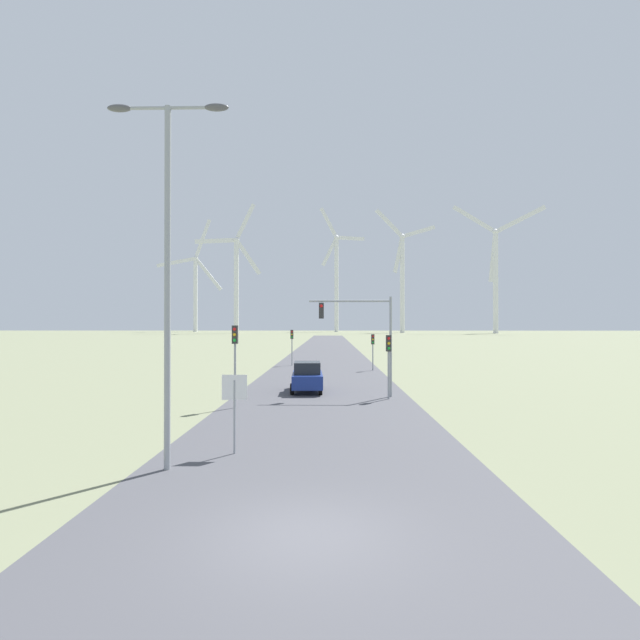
{
  "coord_description": "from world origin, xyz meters",
  "views": [
    {
      "loc": [
        0.46,
        -9.77,
        4.13
      ],
      "look_at": [
        0.0,
        14.55,
        4.33
      ],
      "focal_mm": 28.0,
      "sensor_mm": 36.0,
      "label": 1
    }
  ],
  "objects_px": {
    "stop_sign_near": "(234,398)",
    "car_approaching": "(307,377)",
    "traffic_light_mast_overhead": "(361,325)",
    "wind_turbine_far_left": "(196,285)",
    "wind_turbine_right": "(402,274)",
    "wind_turbine_left": "(236,275)",
    "traffic_light_post_mid_right": "(373,344)",
    "traffic_light_post_near_right": "(389,352)",
    "streetlamp": "(168,241)",
    "traffic_light_post_near_left": "(235,348)",
    "wind_turbine_center": "(336,275)",
    "wind_turbine_far_right": "(496,269)",
    "traffic_light_post_mid_left": "(292,339)"
  },
  "relations": [
    {
      "from": "stop_sign_near",
      "to": "wind_turbine_center",
      "type": "relative_size",
      "value": 0.04
    },
    {
      "from": "stop_sign_near",
      "to": "traffic_light_post_mid_left",
      "type": "relative_size",
      "value": 0.71
    },
    {
      "from": "traffic_light_post_near_left",
      "to": "traffic_light_post_mid_right",
      "type": "height_order",
      "value": "traffic_light_post_near_left"
    },
    {
      "from": "wind_turbine_far_left",
      "to": "traffic_light_post_mid_left",
      "type": "bearing_deg",
      "value": -72.49
    },
    {
      "from": "streetlamp",
      "to": "traffic_light_post_mid_right",
      "type": "distance_m",
      "value": 31.68
    },
    {
      "from": "traffic_light_post_mid_right",
      "to": "car_approaching",
      "type": "bearing_deg",
      "value": -110.4
    },
    {
      "from": "traffic_light_post_mid_right",
      "to": "wind_turbine_left",
      "type": "bearing_deg",
      "value": 104.42
    },
    {
      "from": "traffic_light_post_near_left",
      "to": "car_approaching",
      "type": "distance_m",
      "value": 7.07
    },
    {
      "from": "stop_sign_near",
      "to": "traffic_light_post_near_left",
      "type": "xyz_separation_m",
      "value": [
        -1.62,
        8.59,
        1.21
      ]
    },
    {
      "from": "traffic_light_mast_overhead",
      "to": "wind_turbine_right",
      "type": "bearing_deg",
      "value": 81.05
    },
    {
      "from": "wind_turbine_far_left",
      "to": "traffic_light_mast_overhead",
      "type": "bearing_deg",
      "value": -72.74
    },
    {
      "from": "traffic_light_mast_overhead",
      "to": "wind_turbine_far_left",
      "type": "xyz_separation_m",
      "value": [
        -73.21,
        235.63,
        21.02
      ]
    },
    {
      "from": "traffic_light_post_mid_left",
      "to": "wind_turbine_left",
      "type": "xyz_separation_m",
      "value": [
        -37.59,
        170.58,
        23.15
      ]
    },
    {
      "from": "traffic_light_post_near_left",
      "to": "wind_turbine_far_left",
      "type": "bearing_deg",
      "value": 105.57
    },
    {
      "from": "traffic_light_post_near_left",
      "to": "traffic_light_mast_overhead",
      "type": "bearing_deg",
      "value": 31.44
    },
    {
      "from": "traffic_light_post_mid_left",
      "to": "wind_turbine_center",
      "type": "bearing_deg",
      "value": 87.98
    },
    {
      "from": "streetlamp",
      "to": "traffic_light_post_near_right",
      "type": "distance_m",
      "value": 16.03
    },
    {
      "from": "stop_sign_near",
      "to": "traffic_light_post_mid_right",
      "type": "height_order",
      "value": "traffic_light_post_mid_right"
    },
    {
      "from": "traffic_light_post_mid_right",
      "to": "wind_turbine_far_right",
      "type": "bearing_deg",
      "value": 68.52
    },
    {
      "from": "stop_sign_near",
      "to": "traffic_light_post_near_right",
      "type": "xyz_separation_m",
      "value": [
        6.28,
        11.65,
        0.83
      ]
    },
    {
      "from": "traffic_light_post_near_left",
      "to": "wind_turbine_far_right",
      "type": "distance_m",
      "value": 212.17
    },
    {
      "from": "wind_turbine_left",
      "to": "wind_turbine_right",
      "type": "distance_m",
      "value": 76.68
    },
    {
      "from": "wind_turbine_left",
      "to": "traffic_light_post_near_left",
      "type": "bearing_deg",
      "value": -79.38
    },
    {
      "from": "traffic_light_post_near_left",
      "to": "wind_turbine_center",
      "type": "height_order",
      "value": "wind_turbine_center"
    },
    {
      "from": "traffic_light_post_near_right",
      "to": "streetlamp",
      "type": "bearing_deg",
      "value": -120.43
    },
    {
      "from": "traffic_light_post_near_left",
      "to": "traffic_light_post_mid_left",
      "type": "bearing_deg",
      "value": 87.9
    },
    {
      "from": "stop_sign_near",
      "to": "car_approaching",
      "type": "bearing_deg",
      "value": 83.4
    },
    {
      "from": "streetlamp",
      "to": "wind_turbine_left",
      "type": "distance_m",
      "value": 210.1
    },
    {
      "from": "traffic_light_mast_overhead",
      "to": "traffic_light_post_near_right",
      "type": "bearing_deg",
      "value": -31.91
    },
    {
      "from": "traffic_light_post_near_left",
      "to": "wind_turbine_right",
      "type": "height_order",
      "value": "wind_turbine_right"
    },
    {
      "from": "traffic_light_post_mid_right",
      "to": "wind_turbine_far_right",
      "type": "distance_m",
      "value": 190.79
    },
    {
      "from": "wind_turbine_right",
      "to": "wind_turbine_far_left",
      "type": "bearing_deg",
      "value": 163.94
    },
    {
      "from": "wind_turbine_far_right",
      "to": "car_approaching",
      "type": "bearing_deg",
      "value": -111.4
    },
    {
      "from": "car_approaching",
      "to": "wind_turbine_left",
      "type": "distance_m",
      "value": 195.47
    },
    {
      "from": "streetlamp",
      "to": "traffic_light_post_mid_left",
      "type": "relative_size",
      "value": 2.93
    },
    {
      "from": "wind_turbine_far_right",
      "to": "traffic_light_mast_overhead",
      "type": "bearing_deg",
      "value": -110.38
    },
    {
      "from": "traffic_light_mast_overhead",
      "to": "wind_turbine_far_right",
      "type": "distance_m",
      "value": 206.08
    },
    {
      "from": "traffic_light_post_near_left",
      "to": "wind_turbine_right",
      "type": "xyz_separation_m",
      "value": [
        38.79,
        209.21,
        24.61
      ]
    },
    {
      "from": "traffic_light_mast_overhead",
      "to": "wind_turbine_left",
      "type": "xyz_separation_m",
      "value": [
        -43.13,
        191.68,
        21.67
      ]
    },
    {
      "from": "wind_turbine_center",
      "to": "wind_turbine_right",
      "type": "distance_m",
      "value": 40.36
    },
    {
      "from": "traffic_light_post_near_right",
      "to": "wind_turbine_right",
      "type": "bearing_deg",
      "value": 81.48
    },
    {
      "from": "streetlamp",
      "to": "wind_turbine_right",
      "type": "bearing_deg",
      "value": 79.99
    },
    {
      "from": "stop_sign_near",
      "to": "wind_turbine_left",
      "type": "bearing_deg",
      "value": 100.62
    },
    {
      "from": "wind_turbine_far_left",
      "to": "stop_sign_near",
      "type": "bearing_deg",
      "value": -74.6
    },
    {
      "from": "traffic_light_post_near_left",
      "to": "wind_turbine_far_left",
      "type": "height_order",
      "value": "wind_turbine_far_left"
    },
    {
      "from": "stop_sign_near",
      "to": "wind_turbine_far_left",
      "type": "bearing_deg",
      "value": 105.4
    },
    {
      "from": "stop_sign_near",
      "to": "traffic_light_post_mid_left",
      "type": "height_order",
      "value": "traffic_light_post_mid_left"
    },
    {
      "from": "wind_turbine_right",
      "to": "wind_turbine_left",
      "type": "bearing_deg",
      "value": -169.8
    },
    {
      "from": "car_approaching",
      "to": "wind_turbine_center",
      "type": "distance_m",
      "value": 231.58
    },
    {
      "from": "streetlamp",
      "to": "traffic_light_post_near_right",
      "type": "relative_size",
      "value": 2.96
    }
  ]
}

